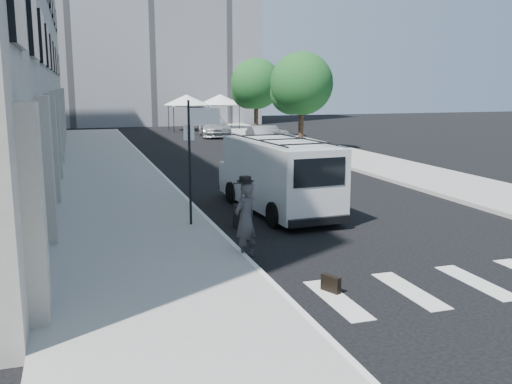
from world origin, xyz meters
TOP-DOWN VIEW (x-y plane):
  - ground at (0.00, 0.00)m, footprint 120.00×120.00m
  - sidewalk_left at (-4.25, 16.00)m, footprint 4.50×48.00m
  - sidewalk_right at (9.00, 20.00)m, footprint 4.00×56.00m
  - building_far at (2.00, 50.00)m, footprint 22.00×12.00m
  - sign_pole at (-2.36, 3.20)m, footprint 1.03×0.07m
  - tree_near at (7.50, 20.15)m, footprint 3.80×3.83m
  - tree_far at (7.50, 29.15)m, footprint 3.80×3.83m
  - tent_left at (4.00, 38.00)m, footprint 4.00×4.00m
  - tent_right at (7.20, 38.50)m, footprint 4.00×4.00m
  - businessman at (-1.90, 0.12)m, footprint 0.80×0.74m
  - briefcase at (-0.94, -2.59)m, footprint 0.29×0.45m
  - suitcase at (-1.24, 3.00)m, footprint 0.34×0.49m
  - cargo_van at (0.55, 4.71)m, footprint 2.47×6.18m
  - parked_car_a at (6.61, 21.08)m, footprint 1.88×4.09m
  - parked_car_b at (5.67, 21.22)m, footprint 2.11×4.79m
  - parked_car_c at (5.00, 31.77)m, footprint 2.86×5.65m

SIDE VIEW (x-z plane):
  - ground at x=0.00m, z-range 0.00..0.00m
  - sidewalk_left at x=-4.25m, z-range 0.00..0.15m
  - sidewalk_right at x=9.00m, z-range 0.00..0.15m
  - briefcase at x=-0.94m, z-range 0.00..0.34m
  - suitcase at x=-1.24m, z-range -0.30..0.97m
  - parked_car_a at x=6.61m, z-range 0.00..1.36m
  - parked_car_b at x=5.67m, z-range 0.00..1.53m
  - parked_car_c at x=5.00m, z-range 0.00..1.57m
  - businessman at x=-1.90m, z-range 0.00..1.84m
  - cargo_van at x=0.55m, z-range 0.04..2.33m
  - sign_pole at x=-2.36m, z-range 0.90..4.40m
  - tent_left at x=4.00m, z-range 1.11..4.31m
  - tent_right at x=7.20m, z-range 1.11..4.31m
  - tree_near at x=7.50m, z-range 0.96..6.99m
  - tree_far at x=7.50m, z-range 0.96..6.99m
  - building_far at x=2.00m, z-range 0.00..25.00m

